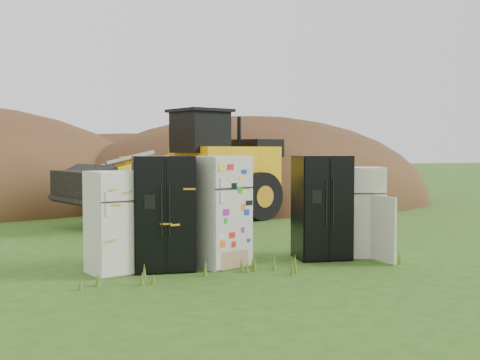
{
  "coord_description": "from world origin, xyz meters",
  "views": [
    {
      "loc": [
        -3.89,
        -9.92,
        2.05
      ],
      "look_at": [
        0.52,
        2.0,
        1.39
      ],
      "focal_mm": 45.0,
      "sensor_mm": 36.0,
      "label": 1
    }
  ],
  "objects": [
    {
      "name": "fridge_black_side",
      "position": [
        -1.61,
        0.0,
        0.96
      ],
      "size": [
        1.1,
        0.92,
        1.93
      ],
      "primitive_type": null,
      "rotation": [
        0.0,
        0.0,
        -0.13
      ],
      "color": "black",
      "rests_on": "ground"
    },
    {
      "name": "ground",
      "position": [
        0.0,
        0.0,
        0.0
      ],
      "size": [
        120.0,
        120.0,
        0.0
      ],
      "primitive_type": "plane",
      "color": "#285115",
      "rests_on": "ground"
    },
    {
      "name": "fridge_sticker",
      "position": [
        -0.61,
        0.01,
        0.96
      ],
      "size": [
        1.08,
        1.04,
        1.92
      ],
      "primitive_type": null,
      "rotation": [
        0.0,
        0.0,
        0.36
      ],
      "color": "silver",
      "rests_on": "ground"
    },
    {
      "name": "fridge_leftmost",
      "position": [
        -2.45,
        0.03,
        0.84
      ],
      "size": [
        0.9,
        0.88,
        1.68
      ],
      "primitive_type": null,
      "rotation": [
        0.0,
        0.0,
        0.27
      ],
      "color": "white",
      "rests_on": "ground"
    },
    {
      "name": "wheel_loader",
      "position": [
        0.23,
        6.33,
        1.59
      ],
      "size": [
        7.05,
        4.55,
        3.17
      ],
      "primitive_type": null,
      "rotation": [
        0.0,
        0.0,
        0.31
      ],
      "color": "#F7B110",
      "rests_on": "ground"
    },
    {
      "name": "dirt_mound_back",
      "position": [
        1.02,
        18.87,
        0.0
      ],
      "size": [
        15.79,
        10.53,
        5.57
      ],
      "primitive_type": "ellipsoid",
      "color": "#432515",
      "rests_on": "ground"
    },
    {
      "name": "fridge_black_right",
      "position": [
        1.41,
        0.02,
        0.96
      ],
      "size": [
        1.07,
        0.94,
        1.92
      ],
      "primitive_type": null,
      "rotation": [
        0.0,
        0.0,
        -0.15
      ],
      "color": "black",
      "rests_on": "ground"
    },
    {
      "name": "fridge_open_door",
      "position": [
        2.26,
        0.0,
        0.85
      ],
      "size": [
        0.96,
        0.93,
        1.7
      ],
      "primitive_type": null,
      "rotation": [
        0.0,
        0.0,
        -0.34
      ],
      "color": "white",
      "rests_on": "ground"
    },
    {
      "name": "dirt_mound_right",
      "position": [
        4.4,
        11.18,
        0.0
      ],
      "size": [
        14.2,
        10.42,
        6.56
      ],
      "primitive_type": "ellipsoid",
      "color": "#432515",
      "rests_on": "ground"
    }
  ]
}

